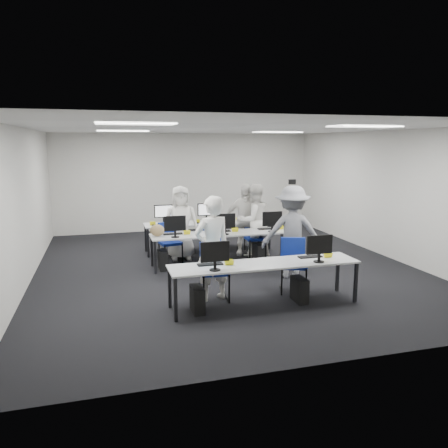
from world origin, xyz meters
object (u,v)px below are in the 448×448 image
object	(u,v)px
chair_1	(293,275)
chair_7	(255,241)
chair_4	(255,245)
chair_6	(211,243)
chair_5	(170,246)
student_1	(254,220)
chair_3	(213,247)
desk_front	(265,266)
chair_0	(214,282)
desk_mid	(223,235)
photographer	(292,232)
chair_2	(170,250)
student_3	(244,220)
student_2	(181,223)
student_0	(212,248)

from	to	relation	value
chair_1	chair_7	size ratio (longest dim) A/B	1.03
chair_4	chair_6	world-z (taller)	chair_6
chair_5	chair_7	world-z (taller)	chair_7
student_1	chair_3	bearing A→B (deg)	-14.58
chair_4	desk_front	bearing A→B (deg)	-104.90
chair_6	chair_0	bearing A→B (deg)	-98.82
chair_1	chair_0	bearing A→B (deg)	-159.13
chair_1	chair_4	bearing A→B (deg)	106.52
desk_mid	chair_3	size ratio (longest dim) A/B	3.77
chair_0	chair_3	bearing A→B (deg)	82.15
chair_4	chair_6	bearing A→B (deg)	155.64
chair_0	chair_7	world-z (taller)	chair_0
student_1	photographer	xyz separation A→B (m)	(0.18, -1.79, 0.06)
desk_front	chair_1	size ratio (longest dim) A/B	3.31
chair_4	chair_2	bearing A→B (deg)	-178.45
desk_front	student_3	world-z (taller)	student_3
desk_front	student_1	xyz separation A→B (m)	(0.92, 3.14, 0.19)
chair_1	student_3	distance (m)	2.87
student_1	chair_2	bearing A→B (deg)	-9.67
desk_mid	chair_4	distance (m)	1.11
chair_0	chair_3	xyz separation A→B (m)	(0.66, 2.68, -0.04)
student_2	photographer	xyz separation A→B (m)	(1.91, -2.01, 0.07)
chair_6	chair_7	world-z (taller)	chair_7
chair_6	student_1	xyz separation A→B (m)	(0.96, -0.40, 0.58)
chair_1	chair_7	distance (m)	2.90
chair_1	chair_6	world-z (taller)	chair_1
chair_0	chair_4	bearing A→B (deg)	63.01
chair_4	student_2	distance (m)	1.86
chair_6	photographer	bearing A→B (deg)	-58.53
chair_3	student_1	distance (m)	1.16
chair_0	student_0	world-z (taller)	student_0
chair_3	photographer	world-z (taller)	photographer
desk_front	chair_7	world-z (taller)	chair_7
student_0	chair_4	bearing A→B (deg)	-138.15
desk_mid	chair_1	world-z (taller)	chair_1
desk_front	desk_mid	bearing A→B (deg)	90.00
chair_0	photographer	xyz separation A→B (m)	(1.83, 0.83, 0.62)
chair_0	student_1	xyz separation A→B (m)	(1.65, 2.63, 0.57)
chair_4	chair_3	bearing A→B (deg)	174.51
chair_5	student_1	distance (m)	2.10
desk_mid	chair_6	distance (m)	1.02
chair_1	photographer	world-z (taller)	photographer
chair_7	chair_2	bearing A→B (deg)	-168.90
chair_0	student_2	world-z (taller)	student_2
desk_mid	chair_6	world-z (taller)	chair_6
chair_7	student_0	xyz separation A→B (m)	(-1.84, -2.91, 0.62)
chair_2	student_1	size ratio (longest dim) A/B	0.52
chair_3	student_0	bearing A→B (deg)	-87.40
chair_2	chair_5	distance (m)	0.48
student_3	chair_3	bearing A→B (deg)	-148.95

